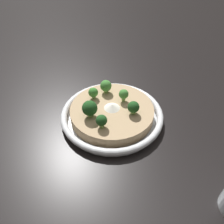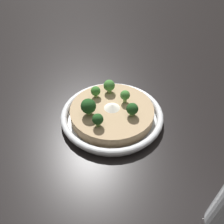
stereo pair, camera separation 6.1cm
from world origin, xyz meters
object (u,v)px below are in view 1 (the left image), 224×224
object	(u,v)px
broccoli_back_left	(106,86)
risotto_bowl	(112,114)
broccoli_front_right	(102,121)
broccoli_back_right	(133,107)
broccoli_back	(124,94)
broccoli_front	(90,108)
broccoli_left	(93,93)

from	to	relation	value
broccoli_back_left	risotto_bowl	bearing A→B (deg)	-46.70
risotto_bowl	broccoli_front_right	distance (m)	0.09
broccoli_front_right	broccoli_back_right	bearing A→B (deg)	60.57
broccoli_back	broccoli_back_right	bearing A→B (deg)	-36.79
broccoli_back	broccoli_front_right	world-z (taller)	broccoli_back
risotto_bowl	broccoli_back_left	size ratio (longest dim) A/B	7.13
broccoli_back_right	broccoli_front_right	distance (m)	0.09
broccoli_front_right	broccoli_back_left	world-z (taller)	broccoli_back_left
broccoli_back	broccoli_front_right	xyz separation A→B (m)	(-0.00, -0.12, -0.00)
broccoli_back_right	broccoli_front_right	world-z (taller)	broccoli_back_right
broccoli_front	broccoli_back	xyz separation A→B (m)	(0.05, 0.10, -0.00)
broccoli_left	broccoli_back	xyz separation A→B (m)	(0.08, 0.03, 0.00)
risotto_bowl	broccoli_left	xyz separation A→B (m)	(-0.07, 0.01, 0.04)
broccoli_back	broccoli_back_right	xyz separation A→B (m)	(0.05, -0.03, -0.00)
broccoli_front	broccoli_back_left	size ratio (longest dim) A/B	1.20
broccoli_back	broccoli_front_right	distance (m)	0.12
broccoli_back_right	risotto_bowl	bearing A→B (deg)	-172.38
broccoli_back_right	broccoli_left	bearing A→B (deg)	178.18
broccoli_left	broccoli_back_right	bearing A→B (deg)	-1.82
broccoli_back_right	broccoli_front_right	xyz separation A→B (m)	(-0.05, -0.08, -0.00)
broccoli_back	broccoli_left	bearing A→B (deg)	-159.46
broccoli_back_right	broccoli_back_left	world-z (taller)	broccoli_back_left
broccoli_front_right	broccoli_back_left	xyz separation A→B (m)	(-0.06, 0.13, 0.00)
broccoli_left	broccoli_back_right	xyz separation A→B (m)	(0.13, -0.00, 0.00)
broccoli_front	broccoli_front_right	size ratio (longest dim) A/B	1.32
risotto_bowl	broccoli_front_right	world-z (taller)	broccoli_front_right
risotto_bowl	broccoli_back	distance (m)	0.06
broccoli_left	broccoli_back_left	world-z (taller)	broccoli_back_left
broccoli_left	broccoli_back_left	xyz separation A→B (m)	(0.02, 0.04, 0.00)
broccoli_front	broccoli_back	world-z (taller)	broccoli_front
broccoli_front	broccoli_back	size ratio (longest dim) A/B	1.27
broccoli_front	broccoli_back_left	distance (m)	0.11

